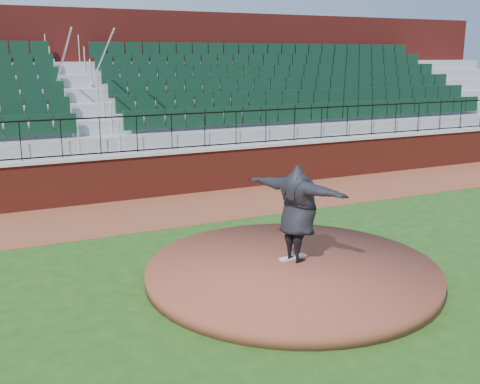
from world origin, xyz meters
name	(u,v)px	position (x,y,z in m)	size (l,w,h in m)	color
ground	(276,280)	(0.00, 0.00, 0.00)	(90.00, 90.00, 0.00)	#1F4714
warning_track	(175,209)	(0.00, 5.40, 0.01)	(34.00, 3.20, 0.01)	brown
field_wall	(156,175)	(0.00, 7.00, 0.60)	(34.00, 0.35, 1.20)	maroon
wall_cap	(155,153)	(0.00, 7.00, 1.25)	(34.00, 0.45, 0.10)	#B7B7B7
wall_railing	(155,133)	(0.00, 7.00, 1.80)	(34.00, 0.05, 1.00)	black
seating_stands	(128,107)	(0.00, 9.72, 2.30)	(34.00, 5.10, 4.60)	gray
concourse_wall	(107,89)	(0.00, 12.52, 2.75)	(34.00, 0.50, 5.50)	maroon
pitchers_mound	(292,272)	(0.30, -0.05, 0.12)	(5.24, 5.24, 0.25)	brown
pitching_rubber	(293,257)	(0.50, 0.26, 0.27)	(0.55, 0.14, 0.04)	silver
pitcher	(298,213)	(0.50, 0.14, 1.14)	(2.20, 0.60, 1.79)	black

